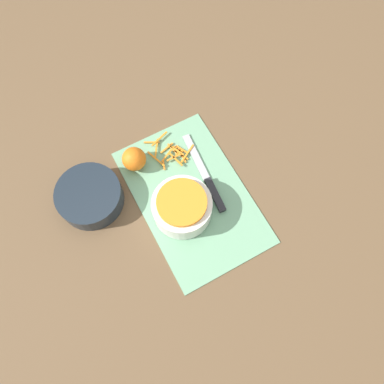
% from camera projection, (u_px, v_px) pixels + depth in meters
% --- Properties ---
extents(ground_plane, '(4.00, 4.00, 0.00)m').
position_uv_depth(ground_plane, '(192.00, 196.00, 1.09)').
color(ground_plane, brown).
extents(cutting_board, '(0.48, 0.30, 0.01)m').
position_uv_depth(cutting_board, '(192.00, 196.00, 1.09)').
color(cutting_board, '#75AD84').
rests_on(cutting_board, ground_plane).
extents(bowl_speckled, '(0.17, 0.17, 0.09)m').
position_uv_depth(bowl_speckled, '(182.00, 207.00, 1.03)').
color(bowl_speckled, silver).
rests_on(bowl_speckled, cutting_board).
extents(bowl_dark, '(0.18, 0.18, 0.06)m').
position_uv_depth(bowl_dark, '(90.00, 196.00, 1.06)').
color(bowl_dark, '#1E2833').
rests_on(bowl_dark, ground_plane).
extents(knife, '(0.27, 0.04, 0.02)m').
position_uv_depth(knife, '(210.00, 186.00, 1.09)').
color(knife, '#232328').
rests_on(knife, cutting_board).
extents(orange_left, '(0.07, 0.07, 0.07)m').
position_uv_depth(orange_left, '(134.00, 159.00, 1.09)').
color(orange_left, orange).
rests_on(orange_left, cutting_board).
extents(peel_pile, '(0.13, 0.14, 0.01)m').
position_uv_depth(peel_pile, '(171.00, 152.00, 1.13)').
color(peel_pile, orange).
rests_on(peel_pile, cutting_board).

